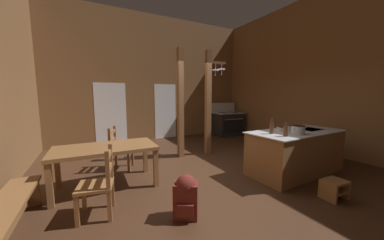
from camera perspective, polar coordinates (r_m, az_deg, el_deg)
name	(u,v)px	position (r m, az deg, el deg)	size (l,w,h in m)	color
ground_plane	(210,173)	(4.55, 5.29, -14.81)	(7.91, 8.25, 0.10)	#422819
wall_back	(155,79)	(7.70, -10.44, 11.46)	(7.91, 0.14, 4.49)	brown
wall_right	(317,74)	(6.94, 32.01, 11.02)	(0.14, 8.25, 4.49)	brown
glazed_door_back_left	(111,114)	(7.31, -22.09, 1.71)	(1.00, 0.01, 2.05)	white
glazed_panel_back_right	(165,111)	(7.75, -7.56, 2.45)	(0.84, 0.01, 2.05)	white
kitchen_island	(295,152)	(4.83, 27.36, -8.05)	(2.19, 1.04, 0.90)	brown
stove_range	(228,123)	(8.41, 10.15, -0.96)	(1.18, 0.87, 1.32)	black
support_post_with_pot_rack	(209,100)	(5.55, 4.84, 5.74)	(0.59, 0.21, 2.84)	brown
support_post_center	(180,104)	(5.25, -3.31, 4.66)	(0.14, 0.14, 2.84)	brown
step_stool	(334,188)	(4.06, 35.43, -15.43)	(0.38, 0.30, 0.30)	olive
dining_table	(106,151)	(3.91, -23.34, -8.20)	(1.72, 0.94, 0.74)	brown
ladderback_chair_near_window	(99,184)	(3.11, -24.85, -16.13)	(0.52, 0.52, 0.95)	olive
ladderback_chair_by_post	(119,149)	(4.80, -20.00, -7.73)	(0.58, 0.58, 0.95)	olive
bench_along_left_wall	(9,212)	(3.29, -42.53, -18.80)	(0.38, 1.57, 0.44)	brown
backpack	(186,195)	(2.86, -1.77, -20.57)	(0.39, 0.38, 0.60)	maroon
stockpot_on_counter	(298,130)	(4.37, 27.99, -2.47)	(0.32, 0.24, 0.17)	#B7BABF
mixing_bowl_on_counter	(282,129)	(4.66, 24.17, -2.29)	(0.21, 0.21, 0.07)	#B2A893
bottle_tall_on_counter	(286,131)	(4.02, 25.10, -2.78)	(0.08, 0.08, 0.26)	#56331E
bottle_short_on_counter	(272,127)	(4.18, 21.71, -1.99)	(0.07, 0.07, 0.31)	#56331E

